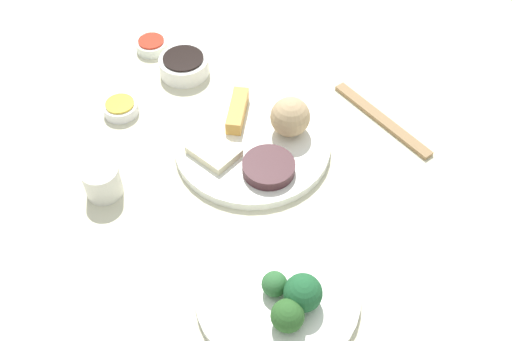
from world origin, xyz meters
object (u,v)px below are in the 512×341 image
teacup (102,181)px  chopsticks_pair (382,119)px  main_plate (252,145)px  sauce_ramekin_sweet_and_sour (152,46)px  broccoli_plate (278,294)px  soy_sauce_bowl (184,66)px  sauce_ramekin_hot_mustard (121,108)px

teacup → chopsticks_pair: size_ratio=0.26×
main_plate → chopsticks_pair: size_ratio=1.18×
sauce_ramekin_sweet_and_sour → chopsticks_pair: (0.41, 0.27, -0.01)m
sauce_ramekin_sweet_and_sour → chopsticks_pair: 0.49m
main_plate → broccoli_plate: (0.27, -0.12, -0.00)m
main_plate → chopsticks_pair: 0.25m
soy_sauce_bowl → sauce_ramekin_sweet_and_sour: 0.10m
broccoli_plate → sauce_ramekin_hot_mustard: sauce_ramekin_hot_mustard is taller
main_plate → sauce_ramekin_sweet_and_sour: bearing=-174.2°
main_plate → sauce_ramekin_hot_mustard: bearing=-141.5°
main_plate → teacup: 0.26m
teacup → soy_sauce_bowl: bearing=129.3°
broccoli_plate → sauce_ramekin_sweet_and_sour: sauce_ramekin_sweet_and_sour is taller
broccoli_plate → soy_sauce_bowl: soy_sauce_bowl is taller
broccoli_plate → soy_sauce_bowl: size_ratio=2.45×
sauce_ramekin_sweet_and_sour → teacup: teacup is taller
main_plate → sauce_ramekin_sweet_and_sour: size_ratio=4.25×
teacup → main_plate: bearing=80.8°
sauce_ramekin_hot_mustard → chopsticks_pair: (0.27, 0.40, -0.01)m
soy_sauce_bowl → sauce_ramekin_hot_mustard: 0.16m
chopsticks_pair → soy_sauce_bowl: bearing=-141.1°
sauce_ramekin_sweet_and_sour → teacup: bearing=-36.4°
sauce_ramekin_sweet_and_sour → broccoli_plate: bearing=-7.7°
chopsticks_pair → teacup: bearing=-102.0°
sauce_ramekin_hot_mustard → teacup: teacup is taller
soy_sauce_bowl → sauce_ramekin_hot_mustard: bearing=-75.0°
soy_sauce_bowl → broccoli_plate: bearing=-11.8°
main_plate → sauce_ramekin_sweet_and_sour: sauce_ramekin_sweet_and_sour is taller
sauce_ramekin_sweet_and_sour → sauce_ramekin_hot_mustard: (0.14, -0.13, 0.00)m
sauce_ramekin_sweet_and_sour → chopsticks_pair: sauce_ramekin_sweet_and_sour is taller
sauce_ramekin_sweet_and_sour → chopsticks_pair: size_ratio=0.28×
sauce_ramekin_hot_mustard → teacup: bearing=-30.7°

